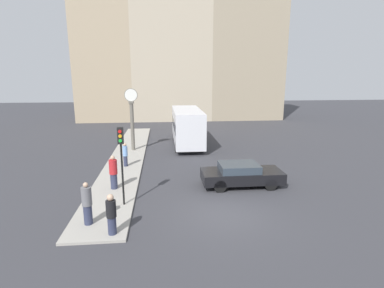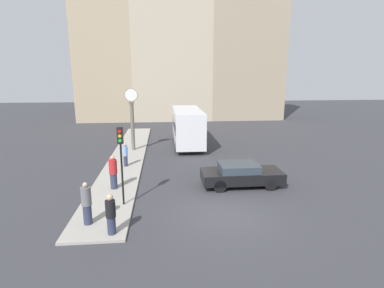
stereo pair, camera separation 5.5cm
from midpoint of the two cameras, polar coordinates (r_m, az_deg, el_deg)
The scene contains 11 objects.
ground_plane at distance 13.92m, azimuth 6.11°, elevation -13.05°, with size 120.00×120.00×0.00m, color #38383D.
sidewalk_corner at distance 23.29m, azimuth -12.25°, elevation -2.37°, with size 2.51×24.18×0.11m, color #A39E93.
building_row at distance 42.48m, azimuth -1.76°, elevation 16.84°, with size 27.94×5.00×19.49m.
sedan_car at distance 17.06m, azimuth 9.24°, elevation -5.69°, with size 4.48×1.89×1.30m.
bus_distant at distance 26.30m, azimuth -0.99°, elevation 3.57°, with size 2.37×7.51×3.19m.
traffic_light_near at distance 14.00m, azimuth -13.45°, elevation -1.13°, with size 0.26×0.24×3.71m.
street_clock at distance 24.63m, azimuth -11.42°, elevation 4.70°, with size 1.04×0.38×4.98m.
pedestrian_black_jacket at distance 12.10m, azimuth -15.24°, elevation -12.82°, with size 0.38×0.38×1.63m.
pedestrian_blue_stripe at distance 20.53m, azimuth -12.68°, elevation -1.97°, with size 0.32×0.32×1.60m.
pedestrian_red_top at distance 16.62m, azimuth -14.83°, elevation -5.25°, with size 0.43×0.43×1.84m.
pedestrian_grey_jacket at distance 13.10m, azimuth -19.47°, elevation -10.66°, with size 0.41×0.41×1.80m.
Camera 1 is at (-2.69, -12.23, 6.08)m, focal length 28.00 mm.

